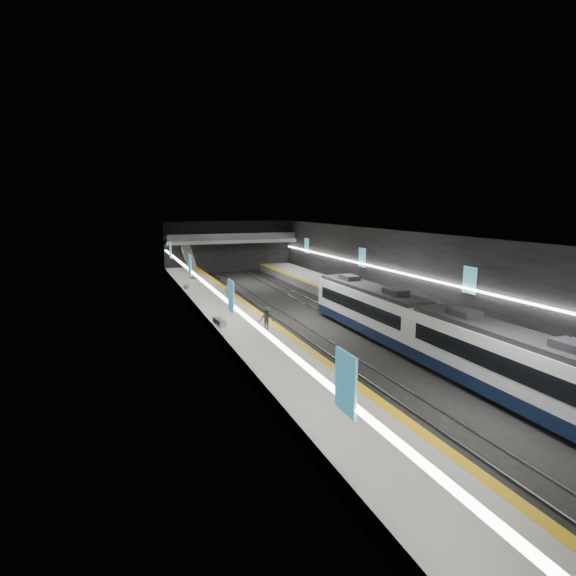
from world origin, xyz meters
name	(u,v)px	position (x,y,z in m)	size (l,w,h in m)	color
ground	(318,322)	(0.00, 0.00, 0.00)	(70.00, 70.00, 0.00)	black
ceiling	(319,234)	(0.00, 0.00, 8.00)	(20.00, 70.00, 0.04)	beige
wall_left	(208,285)	(-10.00, 0.00, 4.00)	(0.04, 70.00, 8.00)	black
wall_right	(413,273)	(10.00, 0.00, 4.00)	(0.04, 70.00, 8.00)	black
wall_back	(229,247)	(0.00, 35.00, 4.00)	(20.00, 0.04, 8.00)	black
platform_left	(238,323)	(-7.50, 0.00, 0.50)	(5.00, 70.00, 1.00)	slate
tile_surface_left	(238,318)	(-7.50, 0.00, 1.01)	(5.00, 70.00, 0.02)	#A5A5A0
tactile_strip_left	(262,315)	(-5.30, 0.00, 1.02)	(0.60, 70.00, 0.02)	yellow
platform_right	(389,310)	(7.50, 0.00, 0.50)	(5.00, 70.00, 1.00)	slate
tile_surface_right	(389,305)	(7.50, 0.00, 1.01)	(5.00, 70.00, 0.02)	#A5A5A0
tactile_strip_right	(369,307)	(5.30, 0.00, 1.02)	(0.60, 70.00, 0.02)	yellow
rails	(318,321)	(0.00, 0.00, 0.06)	(6.52, 70.00, 0.12)	gray
train	(425,329)	(2.50, -12.46, 2.20)	(2.69, 30.05, 3.60)	#0D1833
ad_posters	(314,272)	(0.00, 1.00, 4.50)	(19.94, 53.50, 2.20)	#409FC1
cove_light_left	(210,287)	(-9.80, 0.00, 3.80)	(0.25, 68.60, 0.12)	white
cove_light_right	(411,275)	(9.80, 0.00, 3.80)	(0.25, 68.60, 0.12)	white
mezzanine_bridge	(232,241)	(0.00, 32.93, 5.04)	(20.00, 3.00, 1.50)	gray
escalator	(190,262)	(-7.50, 26.00, 2.90)	(1.20, 8.00, 0.60)	#99999E
bench_left_near	(219,322)	(-9.50, -1.90, 1.24)	(0.54, 1.95, 0.48)	#99999E
bench_left_far	(187,286)	(-9.42, 16.46, 1.21)	(0.47, 1.69, 0.41)	#99999E
bench_right_far	(357,286)	(9.35, 9.91, 1.23)	(0.52, 1.88, 0.46)	#99999E
passenger_right_a	(423,315)	(5.80, -7.66, 1.87)	(0.63, 0.42, 1.74)	#BF5C47
passenger_right_b	(572,353)	(7.81, -19.42, 1.96)	(0.94, 0.73, 1.92)	teal
passenger_left_a	(228,293)	(-6.73, 6.86, 1.90)	(1.06, 0.44, 1.80)	silver
passenger_left_b	(266,319)	(-6.43, -4.72, 1.91)	(1.17, 0.67, 1.81)	#38393F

